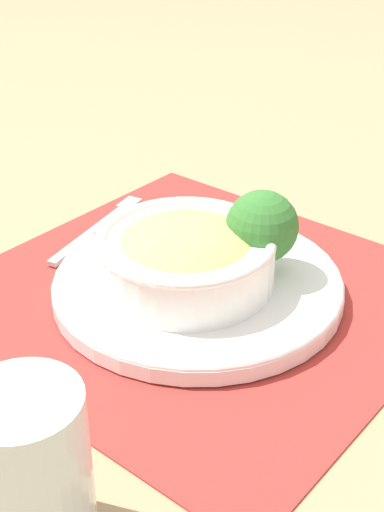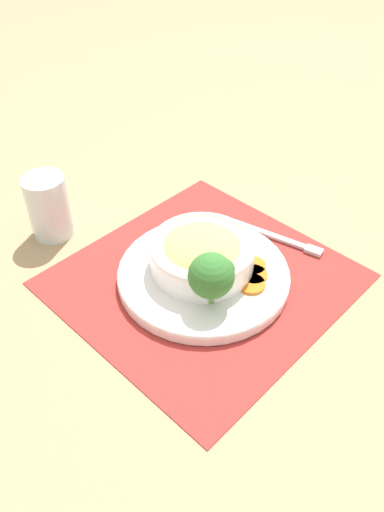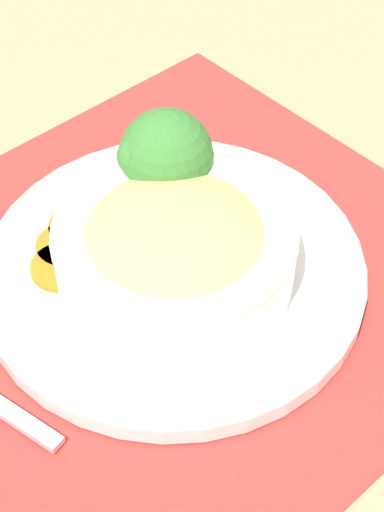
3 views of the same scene
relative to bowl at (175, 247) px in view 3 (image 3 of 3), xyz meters
name	(u,v)px [view 3 (image 3 of 3)]	position (x,y,z in m)	size (l,w,h in m)	color
ground_plane	(174,281)	(0.01, 0.01, -0.05)	(4.00, 4.00, 0.00)	tan
placemat	(174,279)	(0.01, 0.01, -0.05)	(0.46, 0.44, 0.00)	#B2332D
plate	(174,268)	(0.01, 0.01, -0.04)	(0.30, 0.30, 0.02)	white
bowl	(175,247)	(0.00, 0.00, 0.00)	(0.18, 0.18, 0.06)	white
broccoli_floret	(166,156)	(0.05, 0.06, 0.02)	(0.07, 0.07, 0.09)	#759E51
carrot_slice_near	(79,226)	(-0.02, 0.09, -0.03)	(0.05, 0.05, 0.01)	orange
carrot_slice_middle	(67,246)	(-0.04, 0.08, -0.03)	(0.05, 0.05, 0.01)	orange
carrot_slice_far	(62,267)	(-0.06, 0.06, -0.03)	(0.05, 0.05, 0.01)	orange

